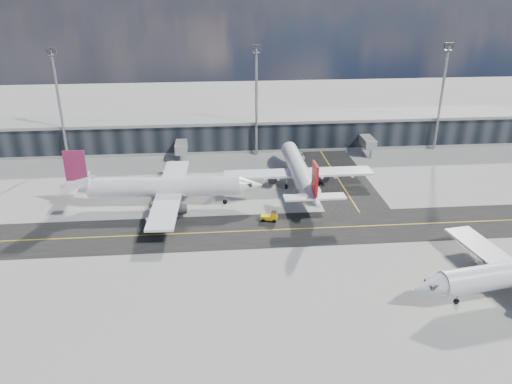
% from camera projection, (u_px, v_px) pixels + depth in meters
% --- Properties ---
extents(ground, '(300.00, 300.00, 0.00)m').
position_uv_depth(ground, '(279.00, 240.00, 92.10)').
color(ground, gray).
rests_on(ground, ground).
extents(taxiway_lanes, '(180.00, 63.00, 0.03)m').
position_uv_depth(taxiway_lanes, '(291.00, 214.00, 102.21)').
color(taxiway_lanes, black).
rests_on(taxiway_lanes, ground).
extents(terminal_concourse, '(152.00, 19.80, 8.80)m').
position_uv_depth(terminal_concourse, '(254.00, 132.00, 140.61)').
color(terminal_concourse, black).
rests_on(terminal_concourse, ground).
extents(floodlight_masts, '(102.50, 0.70, 28.90)m').
position_uv_depth(floodlight_masts, '(256.00, 98.00, 129.66)').
color(floodlight_masts, gray).
rests_on(floodlight_masts, ground).
extents(airliner_af, '(41.97, 35.74, 12.44)m').
position_uv_depth(airliner_af, '(162.00, 187.00, 104.42)').
color(airliner_af, white).
rests_on(airliner_af, ground).
extents(airliner_redtail, '(34.27, 40.31, 11.99)m').
position_uv_depth(airliner_redtail, '(299.00, 172.00, 113.07)').
color(airliner_redtail, white).
rests_on(airliner_redtail, ground).
extents(baggage_tug, '(3.54, 2.33, 2.05)m').
position_uv_depth(baggage_tug, '(271.00, 216.00, 98.74)').
color(baggage_tug, yellow).
rests_on(baggage_tug, ground).
extents(service_van, '(2.21, 4.71, 1.30)m').
position_uv_depth(service_van, '(300.00, 156.00, 132.91)').
color(service_van, white).
rests_on(service_van, ground).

